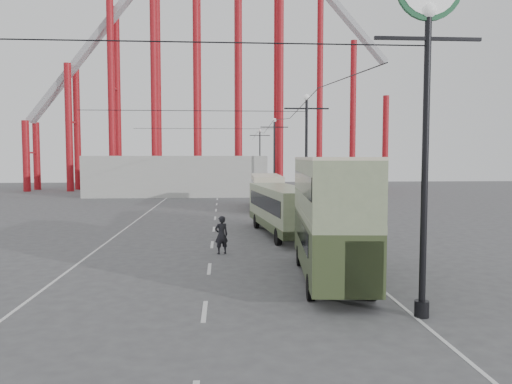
{
  "coord_description": "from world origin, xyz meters",
  "views": [
    {
      "loc": [
        -0.42,
        -17.46,
        4.84
      ],
      "look_at": [
        1.36,
        8.85,
        3.0
      ],
      "focal_mm": 35.0,
      "sensor_mm": 36.0,
      "label": 1
    }
  ],
  "objects": [
    {
      "name": "lamp_post_mid",
      "position": [
        5.6,
        18.0,
        4.68
      ],
      "size": [
        3.2,
        0.44,
        9.32
      ],
      "color": "black",
      "rests_on": "ground"
    },
    {
      "name": "lamp_post_near",
      "position": [
        5.6,
        -3.0,
        7.86
      ],
      "size": [
        3.2,
        0.44,
        10.8
      ],
      "color": "black",
      "rests_on": "ground"
    },
    {
      "name": "fairground_shed",
      "position": [
        -6.0,
        47.0,
        2.5
      ],
      "size": [
        22.0,
        10.0,
        5.0
      ],
      "primitive_type": "cube",
      "color": "#ABABA5",
      "rests_on": "ground"
    },
    {
      "name": "road_markings",
      "position": [
        -0.86,
        19.7,
        0.01
      ],
      "size": [
        12.52,
        120.0,
        0.01
      ],
      "color": "silver",
      "rests_on": "ground"
    },
    {
      "name": "roller_coaster",
      "position": [
        -2.49,
        56.89,
        22.92
      ],
      "size": [
        52.95,
        5.0,
        55.48
      ],
      "color": "maroon",
      "rests_on": "ground"
    },
    {
      "name": "lamp_post_distant",
      "position": [
        5.6,
        62.0,
        4.68
      ],
      "size": [
        3.2,
        0.44,
        9.32
      ],
      "color": "black",
      "rests_on": "ground"
    },
    {
      "name": "double_decker_bus",
      "position": [
        3.81,
        1.76,
        2.72
      ],
      "size": [
        3.05,
        9.19,
        4.85
      ],
      "rotation": [
        0.0,
        0.0,
        -0.09
      ],
      "color": "#374525",
      "rests_on": "ground"
    },
    {
      "name": "pedestrian",
      "position": [
        -0.48,
        7.35,
        0.96
      ],
      "size": [
        0.81,
        0.67,
        1.92
      ],
      "primitive_type": "imported",
      "rotation": [
        0.0,
        0.0,
        3.5
      ],
      "color": "black",
      "rests_on": "ground"
    },
    {
      "name": "single_decker_green",
      "position": [
        3.32,
        13.15,
        1.69
      ],
      "size": [
        3.56,
        10.8,
        3.0
      ],
      "rotation": [
        0.0,
        0.0,
        0.11
      ],
      "color": "gray",
      "rests_on": "ground"
    },
    {
      "name": "ground",
      "position": [
        0.0,
        0.0,
        0.0
      ],
      "size": [
        160.0,
        160.0,
        0.0
      ],
      "primitive_type": "plane",
      "color": "#4A4A4C",
      "rests_on": "ground"
    },
    {
      "name": "lamp_post_far",
      "position": [
        5.6,
        40.0,
        4.68
      ],
      "size": [
        3.2,
        0.44,
        9.32
      ],
      "color": "black",
      "rests_on": "ground"
    },
    {
      "name": "single_decker_cream",
      "position": [
        3.7,
        28.88,
        1.79
      ],
      "size": [
        2.94,
        10.31,
        3.18
      ],
      "rotation": [
        0.0,
        0.0,
        -0.03
      ],
      "color": "beige",
      "rests_on": "ground"
    }
  ]
}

